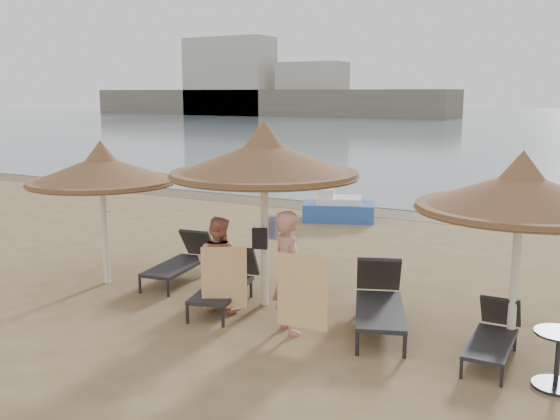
% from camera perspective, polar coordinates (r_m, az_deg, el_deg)
% --- Properties ---
extents(ground, '(160.00, 160.00, 0.00)m').
position_cam_1_polar(ground, '(10.45, -2.76, -9.36)').
color(ground, '#937952').
rests_on(ground, ground).
extents(wet_sand_strip, '(200.00, 1.60, 0.01)m').
position_cam_1_polar(wet_sand_strip, '(18.84, 12.28, -0.50)').
color(wet_sand_strip, brown).
rests_on(wet_sand_strip, ground).
extents(far_shore, '(150.00, 54.80, 12.00)m').
position_cam_1_polar(far_shore, '(91.34, 9.45, 10.14)').
color(far_shore, '#726A57').
rests_on(far_shore, ground).
extents(palapa_left, '(2.74, 2.74, 2.72)m').
position_cam_1_polar(palapa_left, '(12.03, -16.00, 3.51)').
color(palapa_left, white).
rests_on(palapa_left, ground).
extents(palapa_center, '(3.16, 3.16, 3.14)m').
position_cam_1_polar(palapa_center, '(10.29, -1.45, 4.64)').
color(palapa_center, white).
rests_on(palapa_center, ground).
extents(palapa_right, '(2.85, 2.85, 2.82)m').
position_cam_1_polar(palapa_right, '(9.07, 21.16, 1.51)').
color(palapa_right, white).
rests_on(palapa_right, ground).
extents(lounger_far_left, '(0.92, 2.02, 0.87)m').
position_cam_1_polar(lounger_far_left, '(12.28, -8.90, -4.49)').
color(lounger_far_left, '#27262D').
rests_on(lounger_far_left, ground).
extents(lounger_near_left, '(1.12, 2.07, 0.88)m').
position_cam_1_polar(lounger_near_left, '(10.80, -4.85, -6.51)').
color(lounger_near_left, '#27262D').
rests_on(lounger_near_left, ground).
extents(lounger_near_right, '(1.43, 2.25, 0.96)m').
position_cam_1_polar(lounger_near_right, '(9.85, 9.07, -8.11)').
color(lounger_near_right, '#27262D').
rests_on(lounger_near_right, ground).
extents(lounger_far_right, '(0.58, 1.65, 0.73)m').
position_cam_1_polar(lounger_far_right, '(9.17, 18.95, -10.68)').
color(lounger_far_right, '#27262D').
rests_on(lounger_far_right, ground).
extents(side_table, '(0.60, 0.60, 0.72)m').
position_cam_1_polar(side_table, '(8.57, 24.02, -12.53)').
color(side_table, '#27262D').
rests_on(side_table, ground).
extents(person_left, '(0.91, 0.65, 1.85)m').
position_cam_1_polar(person_left, '(10.35, -5.70, -4.24)').
color(person_left, tan).
rests_on(person_left, ground).
extents(person_right, '(1.19, 1.12, 2.18)m').
position_cam_1_polar(person_right, '(9.32, 0.82, -4.81)').
color(person_right, tan).
rests_on(person_right, ground).
extents(towel_left, '(0.64, 0.37, 1.01)m').
position_cam_1_polar(towel_left, '(9.94, -5.14, -6.21)').
color(towel_left, orange).
rests_on(towel_left, ground).
extents(towel_right, '(0.79, 0.08, 1.10)m').
position_cam_1_polar(towel_right, '(9.05, 2.04, -7.47)').
color(towel_right, orange).
rests_on(towel_right, ground).
extents(bag_patterned, '(0.33, 0.17, 0.40)m').
position_cam_1_polar(bag_patterned, '(10.63, -0.94, -1.55)').
color(bag_patterned, silver).
rests_on(bag_patterned, ground).
extents(bag_dark, '(0.26, 0.15, 0.35)m').
position_cam_1_polar(bag_dark, '(10.37, -1.86, -2.62)').
color(bag_dark, black).
rests_on(bag_dark, ground).
extents(pedal_boat, '(2.26, 1.79, 0.92)m').
position_cam_1_polar(pedal_boat, '(17.81, 5.31, 0.17)').
color(pedal_boat, blue).
rests_on(pedal_boat, ground).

